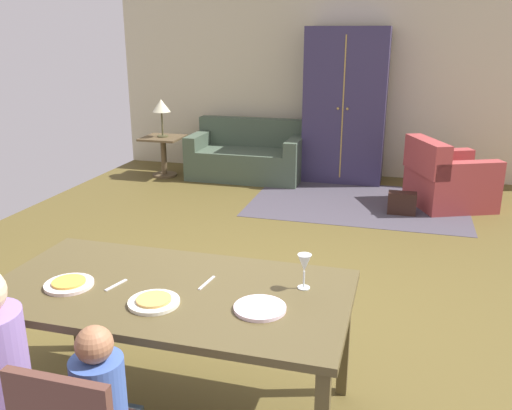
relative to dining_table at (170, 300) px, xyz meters
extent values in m
cube|color=brown|center=(0.22, 2.24, -0.70)|extent=(6.85, 6.76, 0.02)
cube|color=beige|center=(0.22, 5.67, 0.66)|extent=(6.85, 0.10, 2.70)
cube|color=brown|center=(0.00, 0.00, 0.05)|extent=(1.85, 0.96, 0.04)
cube|color=brown|center=(-0.86, 0.42, -0.33)|extent=(0.06, 0.06, 0.72)
cube|color=brown|center=(0.86, 0.42, -0.33)|extent=(0.06, 0.06, 0.72)
cylinder|color=silver|center=(-0.51, -0.12, 0.08)|extent=(0.25, 0.25, 0.02)
cylinder|color=gold|center=(-0.51, -0.12, 0.09)|extent=(0.17, 0.17, 0.01)
cylinder|color=silver|center=(0.00, -0.18, 0.08)|extent=(0.25, 0.25, 0.02)
cylinder|color=tan|center=(0.00, -0.18, 0.09)|extent=(0.17, 0.17, 0.01)
cylinder|color=white|center=(0.51, -0.10, 0.08)|extent=(0.25, 0.25, 0.02)
cylinder|color=silver|center=(0.67, 0.18, 0.07)|extent=(0.06, 0.06, 0.01)
cylinder|color=silver|center=(0.67, 0.18, 0.12)|extent=(0.01, 0.01, 0.09)
cone|color=silver|center=(0.67, 0.18, 0.21)|extent=(0.07, 0.07, 0.09)
cube|color=silver|center=(-0.28, -0.05, 0.07)|extent=(0.06, 0.15, 0.01)
cube|color=silver|center=(0.17, 0.10, 0.07)|extent=(0.04, 0.17, 0.01)
cylinder|color=#4160B1|center=(0.00, -0.70, -0.08)|extent=(0.22, 0.22, 0.33)
sphere|color=#A56D4B|center=(0.00, -0.70, 0.16)|extent=(0.15, 0.15, 0.15)
cube|color=#443F49|center=(0.61, 4.20, -0.69)|extent=(2.60, 1.80, 0.01)
cube|color=#425241|center=(-1.07, 5.00, -0.48)|extent=(1.61, 0.84, 0.42)
cube|color=#425241|center=(-1.07, 5.34, -0.07)|extent=(1.61, 0.20, 0.40)
cube|color=#425241|center=(-1.78, 5.00, -0.17)|extent=(0.18, 0.84, 0.20)
cube|color=#425241|center=(-0.35, 5.00, -0.17)|extent=(0.18, 0.84, 0.20)
cube|color=#A03B3B|center=(1.69, 4.40, -0.48)|extent=(1.11, 1.12, 0.42)
cube|color=#A03B3B|center=(1.38, 4.26, -0.07)|extent=(0.53, 0.86, 0.40)
cube|color=#A03B3B|center=(1.82, 4.10, -0.17)|extent=(0.84, 0.50, 0.20)
cube|color=#A03B3B|center=(1.55, 4.71, -0.17)|extent=(0.84, 0.50, 0.20)
cube|color=#332C4F|center=(0.28, 5.28, 0.36)|extent=(1.10, 0.56, 2.10)
cube|color=#B18F40|center=(0.28, 5.00, 0.36)|extent=(0.02, 0.01, 1.89)
sphere|color=#B18F40|center=(0.22, 4.99, 0.36)|extent=(0.04, 0.04, 0.04)
sphere|color=#B18F40|center=(0.34, 4.99, 0.36)|extent=(0.04, 0.04, 0.04)
cube|color=brown|center=(-2.27, 4.80, -0.13)|extent=(0.56, 0.56, 0.03)
cylinder|color=brown|center=(-2.27, 4.80, -0.42)|extent=(0.08, 0.08, 0.55)
cylinder|color=brown|center=(-2.27, 4.80, -0.68)|extent=(0.36, 0.36, 0.03)
cylinder|color=brown|center=(-2.27, 4.80, -0.10)|extent=(0.16, 0.16, 0.02)
cylinder|color=brown|center=(-2.27, 4.80, 0.08)|extent=(0.02, 0.02, 0.34)
cone|color=beige|center=(-2.27, 4.80, 0.34)|extent=(0.26, 0.26, 0.18)
cube|color=black|center=(1.14, 3.90, -0.56)|extent=(0.32, 0.16, 0.26)
camera|label=1|loc=(1.10, -2.30, 1.31)|focal=37.94mm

